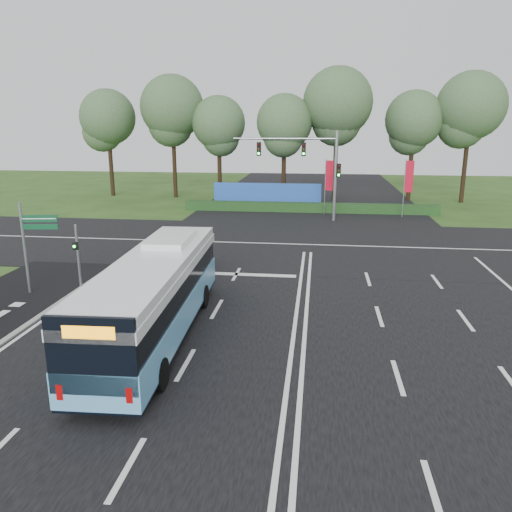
% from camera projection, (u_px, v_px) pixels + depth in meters
% --- Properties ---
extents(ground, '(120.00, 120.00, 0.00)m').
position_uv_depth(ground, '(296.00, 314.00, 20.30)').
color(ground, '#264717').
rests_on(ground, ground).
extents(road_main, '(20.00, 120.00, 0.04)m').
position_uv_depth(road_main, '(296.00, 313.00, 20.29)').
color(road_main, black).
rests_on(road_main, ground).
extents(road_cross, '(120.00, 14.00, 0.05)m').
position_uv_depth(road_cross, '(305.00, 245.00, 31.80)').
color(road_cross, black).
rests_on(road_cross, ground).
extents(kerb_strip, '(0.25, 18.00, 0.12)m').
position_uv_depth(kerb_strip, '(22.00, 329.00, 18.62)').
color(kerb_strip, gray).
rests_on(kerb_strip, ground).
extents(city_bus, '(2.81, 11.34, 3.23)m').
position_uv_depth(city_bus, '(156.00, 295.00, 17.56)').
color(city_bus, '#5FA9DE').
rests_on(city_bus, ground).
extents(pedestrian_signal, '(0.28, 0.40, 3.05)m').
position_uv_depth(pedestrian_signal, '(77.00, 254.00, 22.95)').
color(pedestrian_signal, gray).
rests_on(pedestrian_signal, ground).
extents(street_sign, '(1.62, 0.33, 4.20)m').
position_uv_depth(street_sign, '(31.00, 237.00, 22.05)').
color(street_sign, gray).
rests_on(street_sign, ground).
extents(banner_flag_mid, '(0.68, 0.19, 4.67)m').
position_uv_depth(banner_flag_mid, '(328.00, 179.00, 41.78)').
color(banner_flag_mid, gray).
rests_on(banner_flag_mid, ground).
extents(banner_flag_right, '(0.67, 0.27, 4.75)m').
position_uv_depth(banner_flag_right, '(408.00, 180.00, 40.40)').
color(banner_flag_right, gray).
rests_on(banner_flag_right, ground).
extents(traffic_light_gantry, '(8.41, 0.28, 7.00)m').
position_uv_depth(traffic_light_gantry, '(313.00, 162.00, 38.75)').
color(traffic_light_gantry, gray).
rests_on(traffic_light_gantry, ground).
extents(hedge, '(22.00, 1.20, 0.80)m').
position_uv_depth(hedge, '(309.00, 208.00, 43.70)').
color(hedge, '#143718').
rests_on(hedge, ground).
extents(blue_hoarding, '(10.00, 0.30, 2.20)m').
position_uv_depth(blue_hoarding, '(267.00, 195.00, 46.40)').
color(blue_hoarding, blue).
rests_on(blue_hoarding, ground).
extents(eucalyptus_row, '(42.18, 7.80, 12.87)m').
position_uv_depth(eucalyptus_row, '(290.00, 112.00, 48.90)').
color(eucalyptus_row, black).
rests_on(eucalyptus_row, ground).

